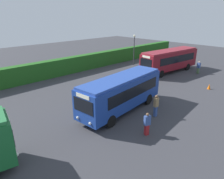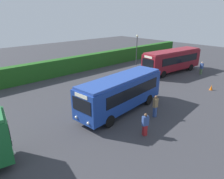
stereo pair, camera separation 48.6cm
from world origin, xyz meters
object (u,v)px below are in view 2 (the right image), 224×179
(person_right, at_px, (122,88))
(traffic_cone, at_px, (211,88))
(bus_blue, at_px, (121,92))
(lamppost, at_px, (137,46))
(person_far, at_px, (201,68))
(person_center, at_px, (155,105))
(bus_maroon, at_px, (172,60))
(person_left, at_px, (145,124))

(person_right, bearing_deg, traffic_cone, -87.06)
(bus_blue, xyz_separation_m, lamppost, (14.08, 10.45, 1.32))
(bus_blue, distance_m, person_far, 16.81)
(person_center, xyz_separation_m, person_right, (1.23, 5.21, -0.14))
(bus_maroon, height_order, traffic_cone, bus_maroon)
(lamppost, bearing_deg, person_left, -137.31)
(person_center, height_order, person_right, person_center)
(person_right, distance_m, traffic_cone, 10.52)
(person_right, height_order, person_far, person_far)
(bus_blue, xyz_separation_m, person_right, (2.52, 2.45, -0.94))
(person_center, bearing_deg, bus_blue, -148.44)
(traffic_cone, bearing_deg, bus_blue, 163.86)
(person_right, distance_m, lamppost, 14.23)
(bus_maroon, relative_size, person_left, 5.94)
(bus_blue, distance_m, person_right, 3.64)
(bus_maroon, xyz_separation_m, person_left, (-16.07, -7.94, -0.96))
(person_far, distance_m, traffic_cone, 6.68)
(person_right, xyz_separation_m, person_far, (14.26, -1.92, 0.06))
(bus_blue, height_order, person_right, bus_blue)
(person_far, bearing_deg, bus_blue, 15.87)
(person_left, bearing_deg, lamppost, -27.53)
(bus_blue, height_order, lamppost, lamppost)
(person_right, bearing_deg, person_far, -61.71)
(person_center, bearing_deg, lamppost, 142.44)
(bus_blue, height_order, person_far, bus_blue)
(bus_blue, xyz_separation_m, person_far, (16.78, 0.52, -0.88))
(bus_maroon, xyz_separation_m, person_far, (2.27, -3.44, -0.93))
(bus_blue, relative_size, bus_maroon, 0.89)
(person_left, height_order, lamppost, lamppost)
(person_right, bearing_deg, bus_maroon, -46.79)
(traffic_cone, bearing_deg, lamppost, 78.66)
(person_center, relative_size, person_far, 1.07)
(bus_maroon, height_order, lamppost, lamppost)
(person_far, bearing_deg, traffic_cone, 48.94)
(person_left, bearing_deg, person_far, -56.46)
(bus_blue, distance_m, bus_maroon, 15.05)
(bus_maroon, xyz_separation_m, lamppost, (-0.44, 6.48, 1.27))
(bus_maroon, relative_size, person_center, 5.36)
(person_far, bearing_deg, lamppost, -60.67)
(person_far, bearing_deg, bus_maroon, -42.55)
(bus_maroon, relative_size, lamppost, 2.09)
(bus_blue, bearing_deg, person_center, 109.46)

